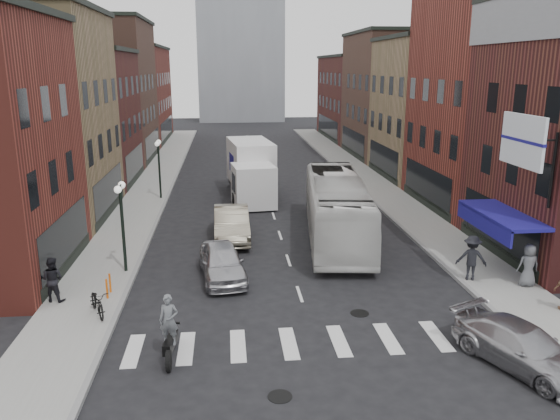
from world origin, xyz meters
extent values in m
plane|color=black|center=(0.00, 0.00, 0.00)|extent=(160.00, 160.00, 0.00)
cube|color=gray|center=(-8.50, 22.00, 0.07)|extent=(3.00, 74.00, 0.15)
cube|color=gray|center=(8.50, 22.00, 0.07)|extent=(3.00, 74.00, 0.15)
cube|color=gray|center=(-7.00, 22.00, 0.00)|extent=(0.20, 74.00, 0.16)
cube|color=gray|center=(7.00, 22.00, 0.00)|extent=(0.20, 74.00, 0.16)
cube|color=silver|center=(0.00, -3.00, 0.00)|extent=(12.00, 2.20, 0.01)
cube|color=black|center=(-10.02, 4.50, 1.60)|extent=(0.08, 7.20, 2.20)
cube|color=olive|center=(-15.00, 14.00, 6.00)|extent=(10.00, 10.00, 12.00)
cube|color=black|center=(-10.02, 14.00, 1.60)|extent=(0.08, 8.00, 2.20)
cube|color=black|center=(-15.00, 14.00, 12.15)|extent=(10.30, 10.20, 0.30)
cube|color=#4F1D1C|center=(-15.00, 24.00, 5.00)|extent=(10.00, 10.00, 10.00)
cube|color=black|center=(-10.02, 24.00, 1.60)|extent=(0.08, 8.00, 2.20)
cube|color=black|center=(-15.00, 24.00, 10.15)|extent=(10.30, 10.20, 0.30)
cube|color=brown|center=(-15.00, 35.00, 6.50)|extent=(10.00, 12.00, 13.00)
cube|color=black|center=(-10.02, 35.00, 1.60)|extent=(0.08, 9.60, 2.20)
cube|color=black|center=(-15.00, 35.00, 13.15)|extent=(10.30, 12.20, 0.30)
cube|color=maroon|center=(-15.00, 49.00, 5.50)|extent=(10.00, 16.00, 11.00)
cube|color=black|center=(-10.02, 49.00, 1.60)|extent=(0.08, 12.80, 2.20)
cube|color=black|center=(-15.00, 49.00, 11.15)|extent=(10.30, 16.20, 0.30)
cube|color=black|center=(10.02, 4.50, 1.60)|extent=(0.08, 7.20, 2.20)
cube|color=maroon|center=(15.00, 14.00, 7.00)|extent=(10.00, 10.00, 14.00)
cube|color=black|center=(10.02, 14.00, 1.60)|extent=(0.08, 8.00, 2.20)
cube|color=olive|center=(15.00, 24.00, 5.50)|extent=(10.00, 10.00, 11.00)
cube|color=black|center=(10.02, 24.00, 1.60)|extent=(0.08, 8.00, 2.20)
cube|color=black|center=(15.00, 24.00, 11.15)|extent=(10.30, 10.20, 0.30)
cube|color=brown|center=(15.00, 35.00, 6.00)|extent=(10.00, 12.00, 12.00)
cube|color=black|center=(10.02, 35.00, 1.60)|extent=(0.08, 9.60, 2.20)
cube|color=black|center=(15.00, 35.00, 12.15)|extent=(10.30, 12.20, 0.30)
cube|color=#4F1D1C|center=(15.00, 49.00, 5.00)|extent=(10.00, 16.00, 10.00)
cube|color=black|center=(10.02, 49.00, 1.60)|extent=(0.08, 12.80, 2.20)
cube|color=black|center=(15.00, 49.00, 10.15)|extent=(10.30, 16.20, 0.30)
cube|color=navy|center=(9.10, 2.50, 2.70)|extent=(1.80, 5.00, 0.15)
cube|color=navy|center=(8.25, 2.50, 2.35)|extent=(0.10, 5.00, 0.70)
cylinder|color=black|center=(9.90, 0.50, 5.00)|extent=(0.12, 0.12, 3.00)
cylinder|color=black|center=(9.20, 0.50, 6.20)|extent=(1.40, 0.08, 0.08)
cube|color=silver|center=(8.50, 0.50, 6.20)|extent=(0.12, 3.00, 2.00)
cylinder|color=black|center=(-7.40, 4.00, 2.00)|extent=(0.14, 0.14, 4.00)
cylinder|color=black|center=(-7.40, 4.00, 4.00)|extent=(0.06, 0.90, 0.06)
sphere|color=white|center=(-7.40, 3.55, 3.95)|extent=(0.32, 0.32, 0.32)
sphere|color=white|center=(-7.40, 4.45, 3.95)|extent=(0.32, 0.32, 0.32)
cylinder|color=black|center=(-7.40, 18.00, 2.00)|extent=(0.14, 0.14, 4.00)
cylinder|color=black|center=(-7.40, 18.00, 4.00)|extent=(0.06, 0.90, 0.06)
sphere|color=white|center=(-7.40, 17.55, 3.95)|extent=(0.32, 0.32, 0.32)
sphere|color=white|center=(-7.40, 18.45, 3.95)|extent=(0.32, 0.32, 0.32)
cylinder|color=#D8590C|center=(-7.60, 1.00, 0.55)|extent=(0.08, 0.08, 0.80)
cylinder|color=#D8590C|center=(-7.60, 1.60, 0.55)|extent=(0.08, 0.08, 0.80)
cube|color=white|center=(-1.11, 15.18, 1.46)|extent=(2.92, 3.11, 2.71)
cube|color=black|center=(-1.11, 15.18, 1.73)|extent=(2.81, 1.82, 1.19)
cube|color=white|center=(-1.11, 19.30, 2.28)|extent=(3.36, 5.92, 3.14)
cube|color=navy|center=(-1.11, 19.30, 2.28)|extent=(2.99, 2.48, 1.30)
cube|color=black|center=(-1.11, 19.08, 0.49)|extent=(3.21, 7.28, 0.38)
cylinder|color=black|center=(-2.35, 15.40, 0.49)|extent=(0.30, 0.98, 0.98)
cylinder|color=black|center=(0.14, 15.40, 0.49)|extent=(0.30, 0.98, 0.98)
cylinder|color=black|center=(-2.35, 19.08, 0.49)|extent=(0.30, 0.98, 0.98)
cylinder|color=black|center=(0.14, 19.08, 0.49)|extent=(0.30, 0.98, 0.98)
cylinder|color=black|center=(-2.35, 21.25, 0.49)|extent=(0.30, 0.98, 0.98)
cylinder|color=black|center=(0.14, 21.25, 0.49)|extent=(0.30, 0.98, 0.98)
cylinder|color=black|center=(-4.72, -2.83, 0.33)|extent=(0.14, 0.66, 0.66)
cylinder|color=black|center=(-4.72, -4.32, 0.33)|extent=(0.14, 0.66, 0.66)
cube|color=black|center=(-4.72, -3.57, 0.55)|extent=(0.40, 1.22, 0.35)
cube|color=black|center=(-4.72, -3.02, 0.95)|extent=(0.55, 0.13, 0.06)
imported|color=slate|center=(-4.72, -3.67, 1.37)|extent=(0.64, 0.47, 1.64)
imported|color=silver|center=(2.93, 8.17, 1.69)|extent=(4.26, 12.38, 3.38)
imported|color=#BBBABF|center=(-3.13, 3.00, 0.76)|extent=(2.34, 4.63, 1.51)
imported|color=#ABA28A|center=(-2.64, 8.61, 0.85)|extent=(1.87, 5.20, 1.71)
imported|color=#ACABB0|center=(6.03, -5.14, 0.66)|extent=(3.55, 4.93, 1.33)
imported|color=black|center=(-7.65, -0.41, 0.63)|extent=(1.34, 1.93, 0.96)
imported|color=black|center=(-9.60, 0.97, 1.04)|extent=(0.96, 0.68, 1.78)
imported|color=black|center=(7.40, 1.49, 1.12)|extent=(1.39, 1.01, 1.94)
imported|color=#595B60|center=(9.44, 0.60, 1.05)|extent=(0.92, 0.64, 1.79)
camera|label=1|loc=(-2.83, -19.37, 8.96)|focal=35.00mm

